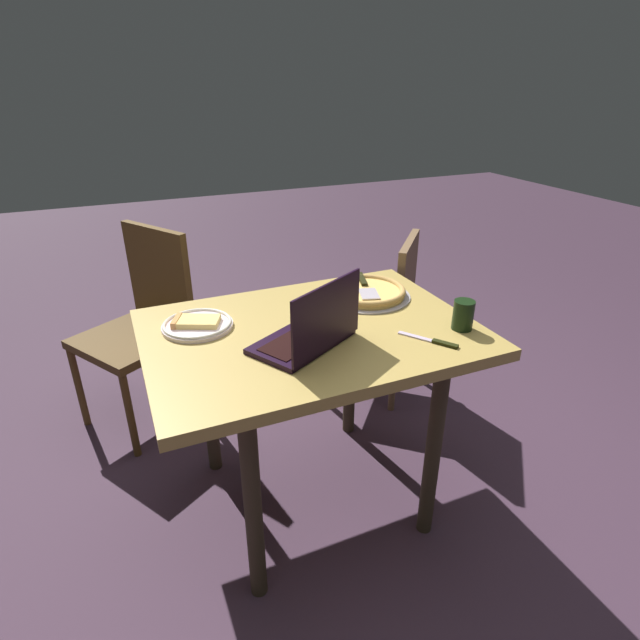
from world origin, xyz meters
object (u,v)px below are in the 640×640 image
Objects in this scene: table_knife at (434,341)px; chair_near at (144,317)px; dining_table at (311,352)px; drink_cup at (463,315)px; pizza_tray at (366,292)px; laptop at (311,332)px; chair_far at (380,303)px; pizza_plate at (197,324)px.

chair_near is (-0.84, 1.12, -0.25)m from table_knife.
dining_table is 0.55m from drink_cup.
pizza_tray is 1.10m from chair_near.
laptop is 1.12m from chair_near.
drink_cup is 0.91m from chair_far.
table_knife is 1.74× the size of drink_cup.
dining_table is at bearing -150.80° from pizza_tray.
drink_cup is at bearing -66.18° from pizza_tray.
laptop is at bearing -112.20° from dining_table.
table_knife is 1.42m from chair_near.
table_knife is 0.19× the size of chair_near.
laptop reaches higher than table_knife.
chair_near reaches higher than pizza_tray.
pizza_plate is 0.29× the size of chair_far.
pizza_tray is at bearing 93.05° from table_knife.
drink_cup reaches higher than table_knife.
pizza_plate is 0.70× the size of pizza_tray.
laptop is at bearing -65.24° from chair_near.
drink_cup is at bearing 17.15° from table_knife.
dining_table is at bearing -135.81° from chair_far.
chair_far is at bearing 53.69° from pizza_tray.
pizza_plate is 0.26× the size of chair_near.
chair_near reaches higher than drink_cup.
chair_far is at bearing 24.75° from pizza_plate.
table_knife is at bearing -19.10° from laptop.
pizza_tray reaches higher than pizza_plate.
drink_cup is at bearing -47.42° from chair_near.
chair_far is (1.01, 0.46, -0.28)m from pizza_plate.
dining_table is at bearing -59.74° from chair_near.
drink_cup reaches higher than dining_table.
chair_near is (-0.50, 0.86, -0.15)m from dining_table.
laptop reaches higher than dining_table.
laptop is 0.41m from table_knife.
pizza_plate is 0.76m from chair_near.
laptop reaches higher than drink_cup.
pizza_tray is 0.42m from drink_cup.
laptop is 3.79× the size of drink_cup.
chair_far is (0.31, 0.88, -0.27)m from table_knife.
chair_near is at bearing 132.58° from drink_cup.
pizza_tray is at bearing 29.20° from dining_table.
dining_table is 1.01m from chair_near.
chair_far is (0.33, 0.45, -0.29)m from pizza_tray.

